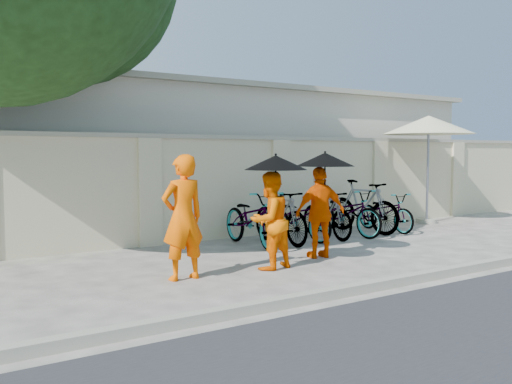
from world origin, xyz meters
TOP-DOWN VIEW (x-y plane):
  - ground at (0.00, 0.00)m, footprint 80.00×80.00m
  - kerb at (0.00, -1.70)m, footprint 40.00×0.16m
  - compound_wall at (1.00, 3.20)m, footprint 20.00×0.30m
  - building_behind at (2.00, 7.00)m, footprint 14.00×6.00m
  - monk_left at (-1.76, 0.20)m, footprint 0.64×0.44m
  - monk_center at (-0.38, 0.11)m, footprint 0.80×0.67m
  - parasol_center at (-0.33, 0.03)m, footprint 0.93×0.93m
  - monk_right at (0.85, 0.39)m, footprint 0.94×0.53m
  - parasol_right at (0.87, 0.31)m, footprint 0.96×0.96m
  - patio_umbrella at (6.04, 2.44)m, footprint 2.88×2.88m
  - bike_0 at (0.56, 1.98)m, footprint 0.83×2.01m
  - bike_1 at (1.15, 1.90)m, footprint 0.57×1.76m
  - bike_2 at (1.74, 2.07)m, footprint 0.78×1.81m
  - bike_3 at (2.33, 1.92)m, footprint 0.62×1.69m
  - bike_4 at (2.92, 1.98)m, footprint 0.85×1.92m
  - bike_5 at (3.51, 2.09)m, footprint 0.73×1.95m
  - bike_6 at (4.10, 1.98)m, footprint 0.62×1.65m

SIDE VIEW (x-z plane):
  - ground at x=0.00m, z-range 0.00..0.00m
  - kerb at x=0.00m, z-range 0.00..0.12m
  - bike_6 at x=4.10m, z-range 0.00..0.86m
  - bike_2 at x=1.74m, z-range 0.00..0.92m
  - bike_4 at x=2.92m, z-range 0.00..0.98m
  - bike_3 at x=2.33m, z-range 0.00..1.00m
  - bike_0 at x=0.56m, z-range 0.00..1.03m
  - bike_1 at x=1.15m, z-range 0.00..1.05m
  - bike_5 at x=3.51m, z-range 0.00..1.14m
  - monk_center at x=-0.38m, z-range 0.00..1.46m
  - monk_right at x=0.85m, z-range 0.00..1.50m
  - monk_left at x=-1.76m, z-range 0.00..1.71m
  - compound_wall at x=1.00m, z-range 0.00..2.00m
  - parasol_center at x=-0.33m, z-range 1.15..2.02m
  - building_behind at x=2.00m, z-range 0.00..3.20m
  - parasol_right at x=0.87m, z-range 1.18..2.06m
  - patio_umbrella at x=6.04m, z-range 1.06..3.69m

